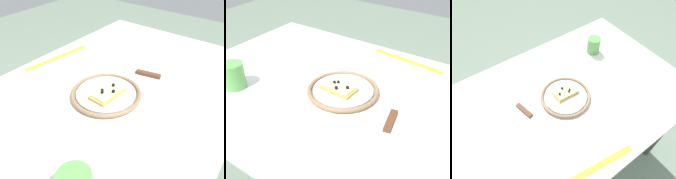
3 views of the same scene
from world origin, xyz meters
The scene contains 7 objects.
dining_table centered at (0.00, 0.00, 0.62)m, with size 1.14×0.74×0.71m.
plate centered at (-0.02, 0.00, 0.72)m, with size 0.22×0.22×0.02m.
pizza_slice_near centered at (-0.03, -0.01, 0.73)m, with size 0.11×0.07×0.03m.
knife centered at (0.16, -0.01, 0.72)m, with size 0.07×0.24×0.01m.
fork centered at (-0.19, -0.03, 0.71)m, with size 0.08×0.20×0.00m.
cup centered at (-0.32, -0.17, 0.75)m, with size 0.07×0.07×0.08m, color #599E4C.
measuring_tape centered at (0.06, 0.31, 0.71)m, with size 0.28×0.02×0.00m, color yellow.
Camera 2 is at (0.38, -0.61, 1.21)m, focal length 45.48 mm.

